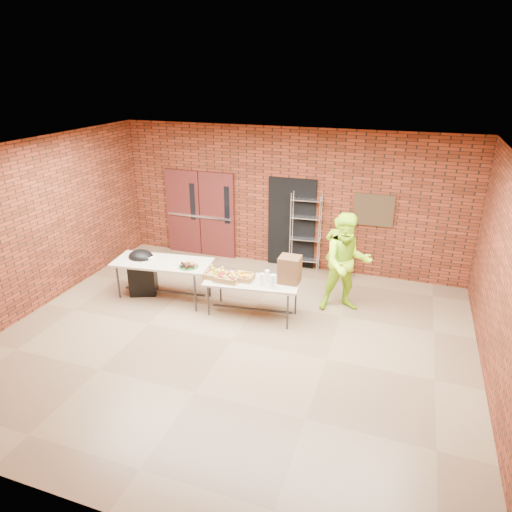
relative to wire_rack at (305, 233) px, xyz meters
The scene contains 19 objects.
room 3.42m from the wire_rack, 97.98° to the right, with size 8.08×7.08×3.28m.
double_doors 2.67m from the wire_rack, behind, with size 1.78×0.12×2.10m.
dark_doorway 0.41m from the wire_rack, 159.03° to the left, with size 1.10×0.06×2.10m, color black.
bronze_plaque 1.57m from the wire_rack, ahead, with size 0.85×0.04×0.70m, color #3C2D18.
wire_rack is the anchor object (origin of this frame).
table_left 3.29m from the wire_rack, 136.09° to the right, with size 2.02×1.03×0.80m.
table_right 2.41m from the wire_rack, 100.51° to the right, with size 1.82×0.94×0.71m.
basket_bananas 2.69m from the wire_rack, 114.64° to the right, with size 0.42×0.33×0.13m.
basket_oranges 2.45m from the wire_rack, 104.94° to the right, with size 0.41×0.32×0.13m.
basket_apples 2.65m from the wire_rack, 109.20° to the right, with size 0.43×0.33×0.13m.
muffin_tray 2.92m from the wire_rack, 126.69° to the right, with size 0.38×0.38×0.10m.
napkin_box 3.48m from the wire_rack, 139.06° to the right, with size 0.16×0.11×0.05m, color white.
coffee_dispenser 2.19m from the wire_rack, 83.99° to the right, with size 0.38×0.34×0.50m, color #56341D.
cup_stack_front 2.49m from the wire_rack, 94.67° to the right, with size 0.08×0.08×0.24m, color white.
cup_stack_mid 2.53m from the wire_rack, 89.58° to the right, with size 0.09×0.09×0.26m, color white.
cup_stack_back 2.35m from the wire_rack, 93.59° to the right, with size 0.08×0.08×0.25m, color white.
covered_grill 3.67m from the wire_rack, 142.05° to the right, with size 0.65×0.61×0.96m.
volunteer_woman 0.83m from the wire_rack, 15.74° to the right, with size 0.53×0.35×1.45m, color #A5E219.
volunteer_man 1.94m from the wire_rack, 53.12° to the right, with size 0.94×0.73×1.94m, color #A5E219.
Camera 1 is at (2.60, -6.20, 4.38)m, focal length 32.00 mm.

